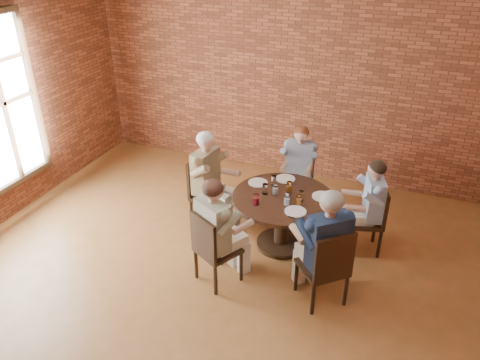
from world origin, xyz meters
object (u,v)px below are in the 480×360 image
(diner_a, at_px, (368,207))
(chair_a, at_px, (373,217))
(chair_c, at_px, (204,189))
(diner_d, at_px, (218,232))
(diner_b, at_px, (299,169))
(chair_e, at_px, (327,266))
(diner_e, at_px, (324,247))
(smartphone, at_px, (294,214))
(dining_table, at_px, (282,211))
(chair_d, at_px, (212,247))
(chair_b, at_px, (299,175))
(diner_c, at_px, (210,180))

(diner_a, bearing_deg, chair_a, 90.00)
(chair_a, relative_size, chair_c, 0.94)
(diner_a, height_order, diner_d, diner_d)
(chair_c, bearing_deg, diner_b, -44.50)
(diner_d, bearing_deg, chair_e, -148.90)
(diner_d, height_order, diner_e, diner_e)
(chair_e, height_order, smartphone, chair_e)
(dining_table, xyz_separation_m, diner_a, (1.02, 0.31, 0.11))
(chair_a, bearing_deg, diner_a, -90.00)
(chair_d, relative_size, smartphone, 6.24)
(chair_c, distance_m, diner_e, 2.12)
(diner_d, relative_size, smartphone, 8.92)
(diner_d, xyz_separation_m, smartphone, (0.74, 0.56, 0.07))
(diner_d, bearing_deg, chair_b, -73.35)
(dining_table, distance_m, smartphone, 0.48)
(chair_b, distance_m, diner_e, 2.05)
(dining_table, distance_m, chair_d, 1.13)
(chair_a, xyz_separation_m, chair_d, (-1.64, -1.33, 0.02))
(chair_c, height_order, diner_d, diner_d)
(chair_b, distance_m, chair_e, 2.13)
(chair_a, bearing_deg, diner_c, -102.47)
(dining_table, relative_size, diner_d, 0.95)
(diner_a, relative_size, diner_c, 0.93)
(chair_a, relative_size, smartphone, 5.96)
(diner_b, bearing_deg, chair_e, -69.95)
(diner_d, bearing_deg, diner_a, -112.31)
(diner_e, bearing_deg, diner_d, -35.50)
(diner_e, bearing_deg, dining_table, -90.00)
(smartphone, bearing_deg, diner_c, 170.21)
(dining_table, height_order, diner_c, diner_c)
(diner_a, bearing_deg, chair_c, -103.46)
(diner_d, bearing_deg, dining_table, -90.00)
(chair_c, distance_m, diner_d, 1.29)
(chair_c, relative_size, diner_c, 0.70)
(diner_b, xyz_separation_m, chair_d, (-0.48, -2.01, -0.12))
(chair_e, bearing_deg, chair_c, -69.53)
(chair_b, xyz_separation_m, chair_e, (0.83, -1.96, 0.03))
(diner_a, distance_m, diner_c, 2.11)
(chair_b, height_order, diner_c, diner_c)
(smartphone, bearing_deg, chair_d, -129.25)
(dining_table, bearing_deg, diner_b, 93.73)
(chair_d, distance_m, chair_e, 1.31)
(diner_d, height_order, smartphone, diner_d)
(diner_e, bearing_deg, chair_c, -68.61)
(diner_d, bearing_deg, diner_c, -32.63)
(chair_b, xyz_separation_m, smartphone, (0.31, -1.45, 0.26))
(diner_c, height_order, chair_d, diner_c)
(diner_c, distance_m, chair_e, 2.12)
(diner_c, height_order, diner_d, diner_c)
(chair_b, distance_m, smartphone, 1.50)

